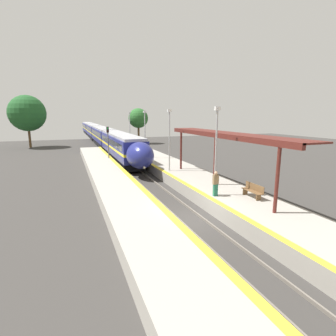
% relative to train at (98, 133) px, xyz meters
% --- Properties ---
extents(ground_plane, '(120.00, 120.00, 0.00)m').
position_rel_train_xyz_m(ground_plane, '(0.00, -49.07, -2.19)').
color(ground_plane, '#383533').
extents(rail_left, '(0.08, 90.00, 0.15)m').
position_rel_train_xyz_m(rail_left, '(-0.72, -49.07, -2.11)').
color(rail_left, slate).
rests_on(rail_left, ground_plane).
extents(rail_right, '(0.08, 90.00, 0.15)m').
position_rel_train_xyz_m(rail_right, '(0.72, -49.07, -2.11)').
color(rail_right, slate).
rests_on(rail_right, ground_plane).
extents(train, '(2.81, 78.44, 3.81)m').
position_rel_train_xyz_m(train, '(0.00, 0.00, 0.00)').
color(train, black).
rests_on(train, ground_plane).
extents(platform_right, '(4.23, 64.00, 0.97)m').
position_rel_train_xyz_m(platform_right, '(3.68, -49.07, -1.71)').
color(platform_right, '#9E998E').
rests_on(platform_right, ground_plane).
extents(platform_left, '(3.30, 64.00, 0.97)m').
position_rel_train_xyz_m(platform_left, '(-3.22, -49.07, -1.71)').
color(platform_left, '#9E998E').
rests_on(platform_left, ground_plane).
extents(platform_bench, '(0.44, 1.78, 0.89)m').
position_rel_train_xyz_m(platform_bench, '(4.42, -49.12, -0.74)').
color(platform_bench, brown).
rests_on(platform_bench, platform_right).
extents(person_waiting, '(0.36, 0.22, 1.67)m').
position_rel_train_xyz_m(person_waiting, '(2.29, -47.98, -0.36)').
color(person_waiting, '#1E604C').
rests_on(person_waiting, platform_right).
extents(railway_signal, '(0.28, 0.28, 4.85)m').
position_rel_train_xyz_m(railway_signal, '(-1.99, -29.57, 0.75)').
color(railway_signal, '#59595E').
rests_on(railway_signal, ground_plane).
extents(lamppost_near, '(0.36, 0.20, 5.81)m').
position_rel_train_xyz_m(lamppost_near, '(2.37, -47.75, 2.07)').
color(lamppost_near, '#9E9EA3').
rests_on(lamppost_near, platform_right).
extents(lamppost_mid, '(0.36, 0.20, 5.81)m').
position_rel_train_xyz_m(lamppost_mid, '(2.37, -39.32, 2.07)').
color(lamppost_mid, '#9E9EA3').
rests_on(lamppost_mid, platform_right).
extents(lamppost_far, '(0.36, 0.20, 5.81)m').
position_rel_train_xyz_m(lamppost_far, '(2.37, -30.89, 2.07)').
color(lamppost_far, '#9E9EA3').
rests_on(lamppost_far, platform_right).
extents(lamppost_farthest, '(0.36, 0.20, 5.81)m').
position_rel_train_xyz_m(lamppost_farthest, '(2.37, -22.46, 2.07)').
color(lamppost_farthest, '#9E9EA3').
rests_on(lamppost_farthest, platform_right).
extents(station_canopy, '(2.02, 15.88, 3.99)m').
position_rel_train_xyz_m(station_canopy, '(4.33, -45.38, 2.48)').
color(station_canopy, '#511E19').
rests_on(station_canopy, platform_right).
extents(background_tree_left, '(6.83, 6.83, 10.02)m').
position_rel_train_xyz_m(background_tree_left, '(-13.60, -5.15, 4.41)').
color(background_tree_left, brown).
rests_on(background_tree_left, ground_plane).
extents(background_tree_right, '(4.29, 4.29, 7.75)m').
position_rel_train_xyz_m(background_tree_right, '(8.13, -5.42, 3.38)').
color(background_tree_right, brown).
rests_on(background_tree_right, ground_plane).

